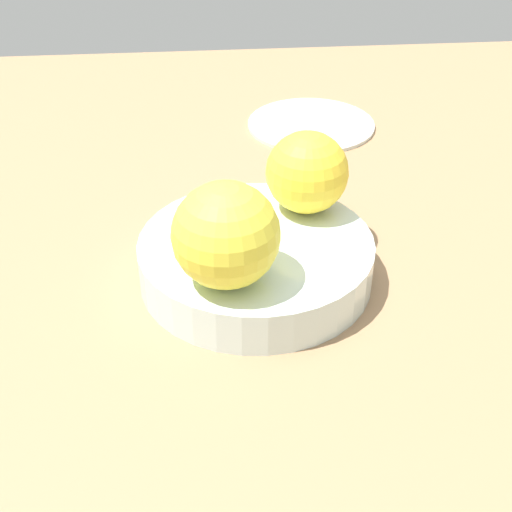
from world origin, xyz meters
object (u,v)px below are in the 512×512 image
at_px(fruit_bowl, 256,261).
at_px(side_plate, 311,123).
at_px(orange_in_bowl_1, 307,172).
at_px(orange_in_bowl_0, 226,235).

bearing_deg(fruit_bowl, side_plate, 162.57).
xyz_separation_m(fruit_bowl, orange_in_bowl_1, (-0.05, 0.05, 0.05)).
bearing_deg(orange_in_bowl_1, side_plate, 169.70).
relative_size(orange_in_bowl_1, side_plate, 0.47).
relative_size(orange_in_bowl_0, side_plate, 0.53).
distance_m(orange_in_bowl_0, side_plate, 0.36).
xyz_separation_m(fruit_bowl, side_plate, (-0.28, 0.09, -0.01)).
bearing_deg(side_plate, orange_in_bowl_1, -10.30).
bearing_deg(orange_in_bowl_0, fruit_bowl, 151.99).
height_order(fruit_bowl, orange_in_bowl_1, orange_in_bowl_1).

